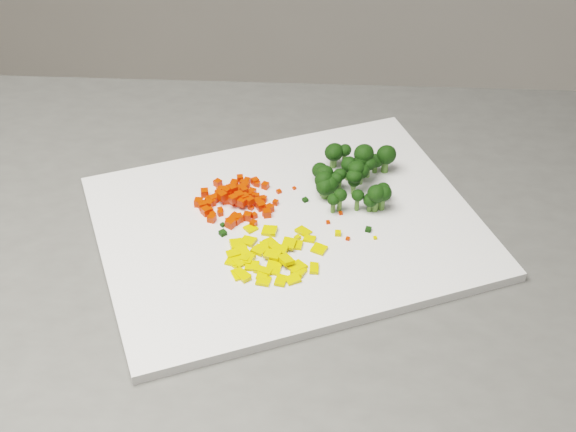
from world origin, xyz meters
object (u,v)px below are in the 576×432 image
(cutting_board, at_px, (288,226))
(pepper_pile, at_px, (274,250))
(carrot_pile, at_px, (235,196))
(broccoli_pile, at_px, (357,171))

(cutting_board, bearing_deg, pepper_pile, -88.15)
(cutting_board, relative_size, pepper_pile, 3.88)
(cutting_board, relative_size, carrot_pile, 4.50)
(carrot_pile, relative_size, broccoli_pile, 0.83)
(pepper_pile, xyz_separation_m, broccoli_pile, (0.06, 0.15, 0.02))
(cutting_board, height_order, broccoli_pile, broccoli_pile)
(cutting_board, distance_m, broccoli_pile, 0.11)
(broccoli_pile, bearing_deg, carrot_pile, -150.51)
(carrot_pile, bearing_deg, broccoli_pile, 29.49)
(cutting_board, distance_m, pepper_pile, 0.06)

